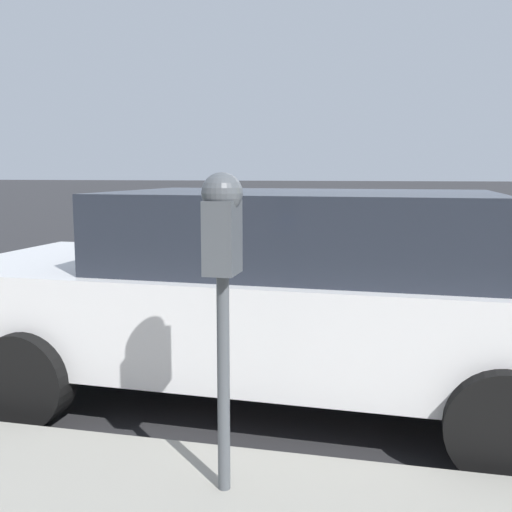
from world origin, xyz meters
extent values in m
plane|color=#2B2B2D|center=(0.00, 0.00, 0.00)|extent=(220.00, 220.00, 0.00)
cylinder|color=#4C5156|center=(-2.64, 0.77, 0.68)|extent=(0.06, 0.06, 1.06)
cube|color=#4C5156|center=(-2.64, 0.77, 1.38)|extent=(0.20, 0.14, 0.34)
sphere|color=#4C5156|center=(-2.64, 0.77, 1.58)|extent=(0.19, 0.19, 0.19)
cube|color=#19389E|center=(-2.53, 0.77, 1.33)|extent=(0.01, 0.11, 0.12)
cube|color=black|center=(-2.53, 0.77, 1.45)|extent=(0.01, 0.10, 0.08)
cube|color=silver|center=(-1.01, 0.84, 0.66)|extent=(2.00, 4.80, 0.68)
cube|color=#232833|center=(-1.01, 0.65, 1.27)|extent=(1.72, 2.70, 0.54)
cylinder|color=black|center=(-1.91, 2.34, 0.32)|extent=(0.24, 0.65, 0.64)
cylinder|color=black|center=(-0.03, 2.29, 0.32)|extent=(0.24, 0.65, 0.64)
cylinder|color=black|center=(-1.99, -0.61, 0.32)|extent=(0.24, 0.65, 0.64)
cylinder|color=black|center=(-0.11, -0.65, 0.32)|extent=(0.24, 0.65, 0.64)
camera|label=1|loc=(-5.26, 0.00, 1.67)|focal=42.00mm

